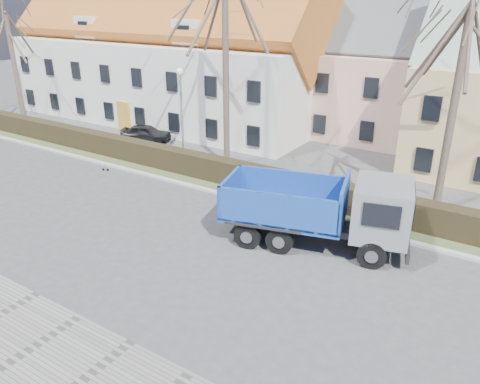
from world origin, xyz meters
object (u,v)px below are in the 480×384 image
Objects in this scene: cart_frame at (102,166)px; parked_car_a at (146,133)px; dump_truck at (309,209)px; streetlight at (182,118)px.

parked_car_a reaches higher than cart_frame.
dump_truck is at bearing -5.95° from cart_frame.
parked_car_a is (-5.55, 2.67, -2.33)m from streetlight.
dump_truck is 11.33m from streetlight.
dump_truck is 13.90m from cart_frame.
dump_truck is 17.43m from parked_car_a.
dump_truck reaches higher than cart_frame.
parked_car_a is at bearing 109.06° from cart_frame.
streetlight reaches higher than parked_car_a.
streetlight is 5.44m from cart_frame.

